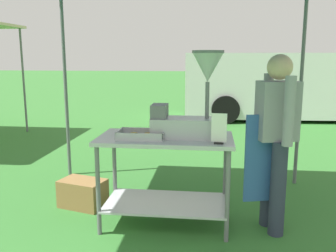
{
  "coord_description": "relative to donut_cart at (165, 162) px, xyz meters",
  "views": [
    {
      "loc": [
        0.38,
        -2.17,
        1.58
      ],
      "look_at": [
        -0.03,
        1.27,
        0.92
      ],
      "focal_mm": 38.7,
      "sensor_mm": 36.0,
      "label": 1
    }
  ],
  "objects": [
    {
      "name": "donut_fryer",
      "position": [
        0.23,
        -0.01,
        0.56
      ],
      "size": [
        0.64,
        0.28,
        0.78
      ],
      "color": "#B7B7BC",
      "rests_on": "donut_cart"
    },
    {
      "name": "vendor",
      "position": [
        0.99,
        0.0,
        0.29
      ],
      "size": [
        0.47,
        0.54,
        1.61
      ],
      "color": "#2D3347",
      "rests_on": "ground"
    },
    {
      "name": "donut_tray",
      "position": [
        -0.2,
        -0.09,
        0.27
      ],
      "size": [
        0.43,
        0.27,
        0.07
      ],
      "color": "#B7B7BC",
      "rests_on": "donut_cart"
    },
    {
      "name": "ground_plane",
      "position": [
        0.03,
        4.93,
        -0.62
      ],
      "size": [
        70.0,
        70.0,
        0.0
      ],
      "primitive_type": "plane",
      "color": "#33702D"
    },
    {
      "name": "donut_cart",
      "position": [
        0.0,
        0.0,
        0.0
      ],
      "size": [
        1.24,
        0.66,
        0.86
      ],
      "color": "#B7B7BC",
      "rests_on": "ground"
    },
    {
      "name": "menu_sign",
      "position": [
        0.48,
        -0.23,
        0.36
      ],
      "size": [
        0.13,
        0.05,
        0.26
      ],
      "color": "black",
      "rests_on": "donut_cart"
    },
    {
      "name": "supply_crate",
      "position": [
        -0.93,
        0.31,
        -0.47
      ],
      "size": [
        0.53,
        0.41,
        0.29
      ],
      "color": "olive",
      "rests_on": "ground"
    },
    {
      "name": "van_white",
      "position": [
        2.28,
        6.59,
        0.26
      ],
      "size": [
        5.26,
        2.35,
        1.69
      ],
      "color": "white",
      "rests_on": "ground"
    }
  ]
}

